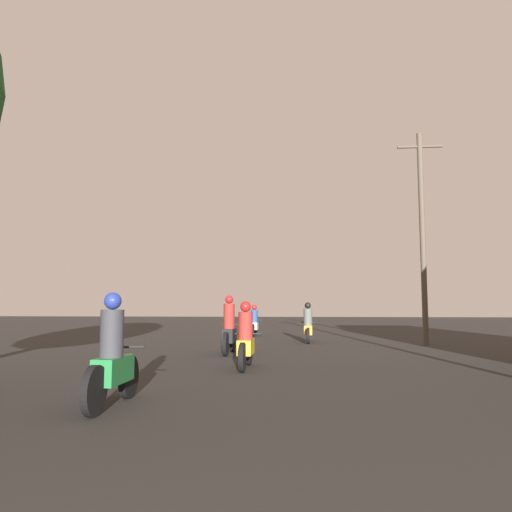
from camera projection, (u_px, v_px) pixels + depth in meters
The scene contains 6 objects.
motorcycle_green at pixel (113, 361), 6.92m from camera, with size 0.60×1.91×1.58m.
motorcycle_yellow at pixel (246, 342), 11.07m from camera, with size 0.60×1.90×1.49m.
motorcycle_black at pixel (229, 331), 14.38m from camera, with size 0.60×2.01×1.68m.
motorcycle_orange at pixel (308, 326), 18.88m from camera, with size 0.60×2.08×1.51m.
motorcycle_white at pixel (254, 323), 22.92m from camera, with size 0.60×1.82×1.42m.
utility_pole_far at pixel (422, 232), 17.96m from camera, with size 1.60×0.20×7.69m.
Camera 1 is at (0.28, -0.38, 1.40)m, focal length 35.00 mm.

